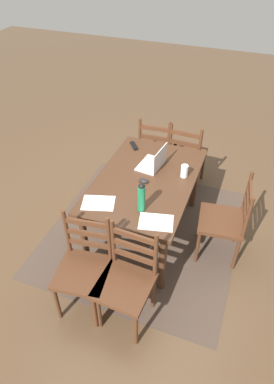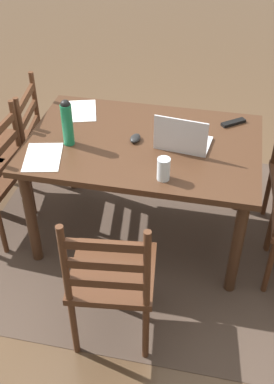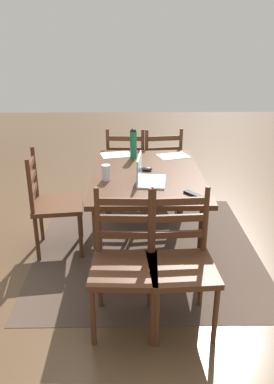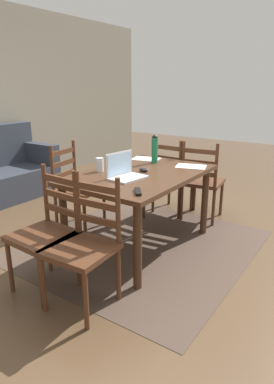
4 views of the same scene
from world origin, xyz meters
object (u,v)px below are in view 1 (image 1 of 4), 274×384
at_px(chair_left_far, 186,155).
at_px(water_bottle, 141,197).
at_px(chair_far_head, 226,221).
at_px(chair_right_near, 84,268).
at_px(chair_left_near, 157,150).
at_px(dining_table, 145,187).
at_px(computer_mouse, 144,181).
at_px(laptop, 155,162).
at_px(chair_right_far, 126,281).
at_px(tv_remote, 134,146).
at_px(drinking_glass, 184,171).

xyz_separation_m(chair_left_far, water_bottle, (1.44, -0.07, 0.45)).
relative_size(chair_far_head, chair_right_near, 1.00).
bearing_deg(chair_left_near, dining_table, 10.60).
bearing_deg(computer_mouse, laptop, -178.23).
bearing_deg(water_bottle, computer_mouse, -163.33).
xyz_separation_m(dining_table, chair_right_near, (1.01, -0.20, -0.20)).
relative_size(chair_right_far, laptop, 2.76).
xyz_separation_m(laptop, tv_remote, (-0.29, -0.35, -0.05)).
xyz_separation_m(chair_right_near, drinking_glass, (-1.19, 0.54, 0.36)).
distance_m(chair_left_near, water_bottle, 1.54).
distance_m(chair_right_near, chair_right_far, 0.39).
height_order(chair_right_far, computer_mouse, chair_right_far).
relative_size(chair_left_far, chair_right_far, 1.00).
height_order(chair_left_near, tv_remote, chair_left_near).
relative_size(chair_right_near, chair_right_far, 1.00).
relative_size(chair_right_near, computer_mouse, 9.50).
distance_m(chair_far_head, chair_right_far, 1.20).
relative_size(chair_left_near, laptop, 2.76).
height_order(water_bottle, tv_remote, water_bottle).
bearing_deg(chair_far_head, tv_remote, -114.09).
relative_size(chair_right_far, water_bottle, 3.22).
bearing_deg(chair_left_far, chair_right_near, -10.85).
relative_size(chair_left_near, water_bottle, 3.22).
bearing_deg(chair_right_near, laptop, 170.28).
relative_size(chair_left_far, tv_remote, 5.59).
distance_m(drinking_glass, tv_remote, 0.76).
bearing_deg(chair_left_near, chair_left_far, 89.99).
bearing_deg(computer_mouse, chair_right_far, 16.39).
distance_m(dining_table, tv_remote, 0.63).
xyz_separation_m(dining_table, laptop, (-0.24, 0.02, 0.16)).
bearing_deg(drinking_glass, chair_right_far, -7.45).
height_order(chair_left_far, tv_remote, chair_left_far).
relative_size(chair_left_far, chair_right_near, 1.00).
relative_size(water_bottle, drinking_glass, 2.24).
distance_m(chair_right_far, drinking_glass, 1.25).
xyz_separation_m(water_bottle, computer_mouse, (-0.39, -0.12, -0.14)).
xyz_separation_m(dining_table, tv_remote, (-0.53, -0.33, 0.11)).
bearing_deg(water_bottle, chair_right_far, 7.69).
bearing_deg(chair_right_far, chair_far_head, 147.05).
bearing_deg(chair_left_far, water_bottle, -2.87).
xyz_separation_m(chair_far_head, chair_right_far, (1.01, -0.66, 0.00)).
xyz_separation_m(chair_far_head, tv_remote, (-0.53, -1.18, 0.30)).
distance_m(dining_table, chair_right_near, 1.04).
bearing_deg(dining_table, chair_left_far, 169.35).
height_order(water_bottle, computer_mouse, water_bottle).
bearing_deg(water_bottle, chair_left_near, -168.08).
distance_m(chair_far_head, water_bottle, 0.97).
distance_m(water_bottle, tv_remote, 1.08).
distance_m(chair_left_near, laptop, 0.87).
bearing_deg(dining_table, chair_far_head, 90.34).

